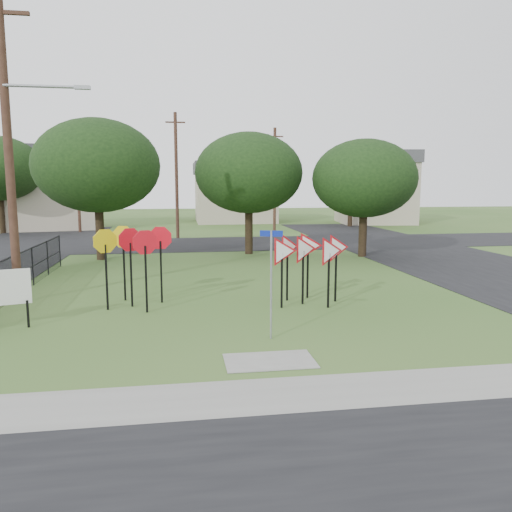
{
  "coord_description": "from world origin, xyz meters",
  "views": [
    {
      "loc": [
        -1.94,
        -12.88,
        3.91
      ],
      "look_at": [
        0.54,
        3.0,
        1.6
      ],
      "focal_mm": 35.0,
      "sensor_mm": 36.0,
      "label": 1
    }
  ],
  "objects": [
    {
      "name": "stop_sign_cluster",
      "position": [
        -3.39,
        3.32,
        1.9
      ],
      "size": [
        2.41,
        2.06,
        2.57
      ],
      "color": "black",
      "rests_on": "ground"
    },
    {
      "name": "fence_run",
      "position": [
        -7.6,
        6.25,
        0.78
      ],
      "size": [
        0.05,
        11.55,
        1.5
      ],
      "color": "black",
      "rests_on": "ground"
    },
    {
      "name": "house_left",
      "position": [
        -14.0,
        34.0,
        3.65
      ],
      "size": [
        10.58,
        8.88,
        7.2
      ],
      "color": "#B3A890",
      "rests_on": "ground"
    },
    {
      "name": "planting_strip",
      "position": [
        0.0,
        -5.4,
        0.01
      ],
      "size": [
        30.0,
        0.8,
        0.02
      ],
      "primitive_type": "cube",
      "color": "#345720",
      "rests_on": "ground"
    },
    {
      "name": "info_board",
      "position": [
        -6.64,
        1.28,
        1.08
      ],
      "size": [
        1.27,
        0.38,
        1.63
      ],
      "color": "black",
      "rests_on": "ground"
    },
    {
      "name": "tree_near_mid",
      "position": [
        2.0,
        15.0,
        4.54
      ],
      "size": [
        6.0,
        6.0,
        6.8
      ],
      "color": "black",
      "rests_on": "ground"
    },
    {
      "name": "tree_near_right",
      "position": [
        8.0,
        13.0,
        4.22
      ],
      "size": [
        5.6,
        5.6,
        6.33
      ],
      "color": "black",
      "rests_on": "ground"
    },
    {
      "name": "house_mid",
      "position": [
        4.0,
        40.0,
        3.15
      ],
      "size": [
        8.4,
        8.4,
        6.2
      ],
      "color": "#B3A890",
      "rests_on": "ground"
    },
    {
      "name": "curb_pad",
      "position": [
        0.0,
        -2.4,
        0.01
      ],
      "size": [
        2.0,
        1.2,
        0.02
      ],
      "primitive_type": "cube",
      "color": "gray",
      "rests_on": "ground"
    },
    {
      "name": "ground",
      "position": [
        0.0,
        0.0,
        0.0
      ],
      "size": [
        140.0,
        140.0,
        0.0
      ],
      "primitive_type": "plane",
      "color": "#345720"
    },
    {
      "name": "far_pole_a",
      "position": [
        -2.0,
        24.0,
        4.6
      ],
      "size": [
        1.4,
        0.24,
        9.0
      ],
      "color": "#482D21",
      "rests_on": "ground"
    },
    {
      "name": "street_far",
      "position": [
        0.0,
        20.0,
        0.01
      ],
      "size": [
        60.0,
        8.0,
        0.02
      ],
      "primitive_type": "cube",
      "color": "black",
      "rests_on": "ground"
    },
    {
      "name": "street_right",
      "position": [
        12.0,
        10.0,
        0.01
      ],
      "size": [
        8.0,
        50.0,
        0.02
      ],
      "primitive_type": "cube",
      "color": "black",
      "rests_on": "ground"
    },
    {
      "name": "house_right",
      "position": [
        18.0,
        36.0,
        3.65
      ],
      "size": [
        8.3,
        8.3,
        7.2
      ],
      "color": "#B3A890",
      "rests_on": "ground"
    },
    {
      "name": "far_pole_c",
      "position": [
        -10.0,
        30.0,
        4.6
      ],
      "size": [
        1.4,
        0.24,
        9.0
      ],
      "color": "#482D21",
      "rests_on": "ground"
    },
    {
      "name": "far_pole_b",
      "position": [
        6.0,
        28.0,
        4.35
      ],
      "size": [
        1.4,
        0.24,
        8.5
      ],
      "color": "#482D21",
      "rests_on": "ground"
    },
    {
      "name": "yield_sign_cluster",
      "position": [
        2.23,
        2.86,
        1.72
      ],
      "size": [
        2.95,
        1.71,
        2.34
      ],
      "color": "black",
      "rests_on": "ground"
    },
    {
      "name": "street_name_sign",
      "position": [
        0.33,
        -0.77,
        1.61
      ],
      "size": [
        0.55,
        0.2,
        2.78
      ],
      "color": "#93969B",
      "rests_on": "ground"
    },
    {
      "name": "tree_near_left",
      "position": [
        -6.0,
        14.0,
        4.86
      ],
      "size": [
        6.4,
        6.4,
        7.27
      ],
      "color": "black",
      "rests_on": "ground"
    },
    {
      "name": "tree_far_right",
      "position": [
        14.0,
        32.0,
        4.54
      ],
      "size": [
        6.0,
        6.0,
        6.8
      ],
      "color": "black",
      "rests_on": "ground"
    },
    {
      "name": "sidewalk",
      "position": [
        0.0,
        -4.2,
        0.01
      ],
      "size": [
        30.0,
        1.6,
        0.02
      ],
      "primitive_type": "cube",
      "color": "gray",
      "rests_on": "ground"
    },
    {
      "name": "utility_pole_main",
      "position": [
        -7.24,
        4.5,
        5.21
      ],
      "size": [
        3.55,
        0.33,
        10.0
      ],
      "color": "#482D21",
      "rests_on": "ground"
    }
  ]
}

